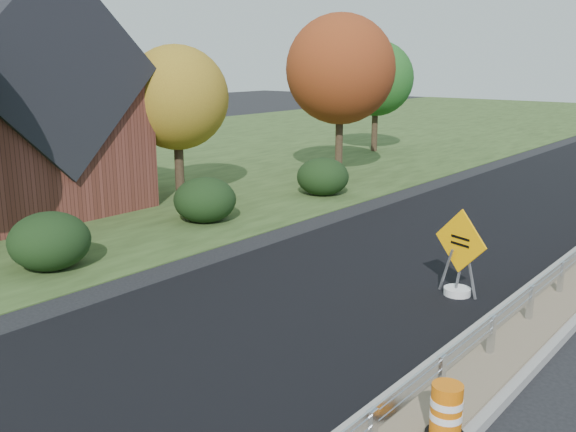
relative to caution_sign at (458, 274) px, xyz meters
The scene contains 11 objects.
ground 2.30m from the caution_sign, 30.14° to the left, with size 140.00×140.00×0.00m, color black.
grass_verge_near 24.71m from the caution_sign, 153.23° to the left, with size 30.00×120.00×0.03m, color #2E411C.
milled_overlay 11.41m from the caution_sign, 102.46° to the left, with size 7.20×120.00×0.01m, color black.
hedge_south 10.29m from the caution_sign, 151.72° to the right, with size 2.09×2.09×1.52m, color black.
hedge_mid 9.63m from the caution_sign, behind, with size 2.09×2.09×1.52m, color black.
hedge_north 11.53m from the caution_sign, 141.81° to the left, with size 2.09×2.09×1.52m, color black.
tree_near_yellow 13.84m from the caution_sign, 166.53° to the left, with size 3.96×3.96×5.88m.
tree_near_red 16.28m from the caution_sign, 134.82° to the left, with size 4.95×4.95×7.35m.
tree_near_back 24.02m from the caution_sign, 126.32° to the left, with size 4.29×4.29×6.37m.
caution_sign is the anchor object (origin of this frame).
barrel_median_near 6.35m from the caution_sign, 66.90° to the right, with size 0.55×0.55×0.80m.
Camera 1 is at (3.85, -14.47, 5.35)m, focal length 40.00 mm.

